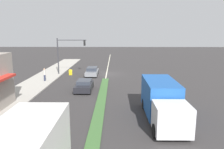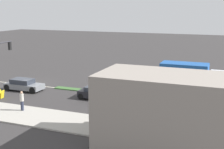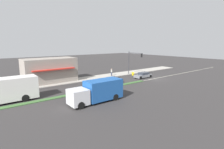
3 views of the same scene
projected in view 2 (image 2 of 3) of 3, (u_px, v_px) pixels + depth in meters
The scene contains 9 objects.
ground_plane at pixel (181, 101), 30.11m from camera, with size 160.00×160.00×0.00m, color #333030.
sidewalk_right at pixel (168, 136), 21.74m from camera, with size 4.00×73.00×0.12m, color #A8A399.
lane_marking_center at pixel (27, 85), 36.58m from camera, with size 0.16×60.00×0.01m, color beige.
building_corner_store at pixel (177, 112), 19.44m from camera, with size 5.41×9.93×4.70m.
pedestrian at pixel (22, 100), 26.87m from camera, with size 0.34×0.34×1.71m.
warning_aframe_sign at pixel (1, 94), 31.00m from camera, with size 0.45×0.53×0.84m.
delivery_truck at pixel (192, 76), 34.24m from camera, with size 2.44×7.50×2.87m.
suv_grey at pixel (24, 85), 33.99m from camera, with size 1.80×4.22×1.26m.
sedan_dark at pixel (98, 93), 30.81m from camera, with size 1.85×3.83×1.23m.
Camera 2 is at (29.35, 22.36, 8.83)m, focal length 50.00 mm.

